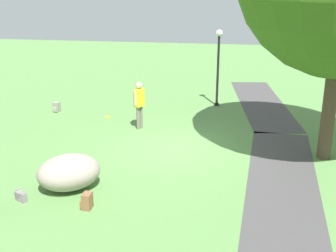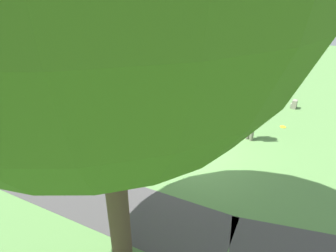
{
  "view_description": "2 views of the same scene",
  "coord_description": "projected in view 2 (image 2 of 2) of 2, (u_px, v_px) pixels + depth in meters",
  "views": [
    {
      "loc": [
        12.76,
        1.7,
        5.22
      ],
      "look_at": [
        -0.18,
        -0.43,
        0.71
      ],
      "focal_mm": 45.91,
      "sensor_mm": 36.0,
      "label": 1
    },
    {
      "loc": [
        -2.47,
        7.85,
        5.06
      ],
      "look_at": [
        0.43,
        0.76,
        1.29
      ],
      "focal_mm": 30.14,
      "sensor_mm": 36.0,
      "label": 2
    }
  ],
  "objects": [
    {
      "name": "frisbee_on_grass",
      "position": [
        283.0,
        127.0,
        11.36
      ],
      "size": [
        0.23,
        0.23,
        0.02
      ],
      "color": "yellow",
      "rests_on": "ground"
    },
    {
      "name": "footpath_segment_mid",
      "position": [
        86.0,
        193.0,
        7.71
      ],
      "size": [
        8.11,
        2.41,
        0.01
      ],
      "color": "#444243",
      "rests_on": "ground"
    },
    {
      "name": "spare_backpack_on_lawn",
      "position": [
        294.0,
        104.0,
        13.06
      ],
      "size": [
        0.3,
        0.32,
        0.4
      ],
      "color": "gray",
      "rests_on": "ground"
    },
    {
      "name": "backpack_by_boulder",
      "position": [
        112.0,
        111.0,
        12.3
      ],
      "size": [
        0.28,
        0.27,
        0.4
      ],
      "color": "brown",
      "rests_on": "ground"
    },
    {
      "name": "handbag_on_grass",
      "position": [
        132.0,
        100.0,
        13.75
      ],
      "size": [
        0.36,
        0.36,
        0.31
      ],
      "color": "gray",
      "rests_on": "ground"
    },
    {
      "name": "man_near_boulder",
      "position": [
        253.0,
        114.0,
        9.99
      ],
      "size": [
        0.48,
        0.37,
        1.75
      ],
      "color": "slate",
      "rests_on": "ground"
    },
    {
      "name": "woman_with_handbag",
      "position": [
        123.0,
        77.0,
        14.01
      ],
      "size": [
        0.42,
        0.43,
        1.79
      ],
      "color": "#252925",
      "rests_on": "ground"
    },
    {
      "name": "lawn_boulder",
      "position": [
        139.0,
        103.0,
        12.54
      ],
      "size": [
        2.05,
        2.11,
        0.91
      ],
      "color": "gray",
      "rests_on": "ground"
    },
    {
      "name": "ground_plane",
      "position": [
        188.0,
        153.0,
        9.6
      ],
      "size": [
        48.0,
        48.0,
        0.0
      ],
      "primitive_type": "plane",
      "color": "#588646"
    }
  ]
}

